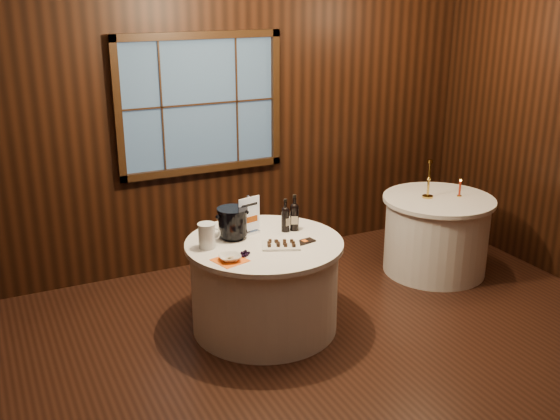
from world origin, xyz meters
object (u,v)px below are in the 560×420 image
ice_bucket (233,222)px  red_candle (460,190)px  port_bottle_left (285,217)px  port_bottle_right (294,215)px  grape_bunch (245,254)px  brass_candlestick (428,184)px  glass_pitcher (207,236)px  sign_stand (249,221)px  chocolate_plate (281,245)px  cracker_bowl (230,258)px  chocolate_box (305,242)px  side_table (436,234)px  main_table (265,285)px

ice_bucket → red_candle: ice_bucket is taller
port_bottle_left → port_bottle_right: (0.08, -0.01, 0.01)m
grape_bunch → brass_candlestick: (2.16, 0.57, 0.12)m
port_bottle_right → brass_candlestick: (1.57, 0.23, 0.00)m
grape_bunch → glass_pitcher: bearing=125.0°
ice_bucket → brass_candlestick: size_ratio=0.68×
sign_stand → glass_pitcher: 0.44m
ice_bucket → chocolate_plate: size_ratio=0.73×
chocolate_plate → cracker_bowl: 0.47m
port_bottle_right → glass_pitcher: size_ratio=1.54×
cracker_bowl → port_bottle_left: bearing=30.0°
sign_stand → ice_bucket: sign_stand is taller
chocolate_box → red_candle: red_candle is taller
chocolate_box → grape_bunch: grape_bunch is taller
chocolate_plate → glass_pitcher: glass_pitcher is taller
side_table → cracker_bowl: 2.48m
side_table → glass_pitcher: size_ratio=5.34×
red_candle → brass_candlestick: bearing=160.7°
chocolate_plate → glass_pitcher: 0.58m
sign_stand → chocolate_plate: bearing=-85.6°
chocolate_plate → grape_bunch: size_ratio=2.16×
sign_stand → main_table: bearing=-92.0°
ice_bucket → cracker_bowl: ice_bucket is taller
glass_pitcher → red_candle: size_ratio=1.17×
main_table → cracker_bowl: cracker_bowl is taller
port_bottle_left → chocolate_plate: size_ratio=0.81×
sign_stand → ice_bucket: (-0.16, -0.03, 0.02)m
main_table → side_table: 2.02m
port_bottle_left → glass_pitcher: bearing=166.4°
main_table → grape_bunch: size_ratio=7.86×
cracker_bowl → brass_candlestick: 2.37m
sign_stand → red_candle: bearing=-12.1°
main_table → port_bottle_right: 0.63m
main_table → port_bottle_left: bearing=27.4°
sign_stand → cracker_bowl: sign_stand is taller
main_table → red_candle: 2.26m
chocolate_plate → cracker_bowl: size_ratio=2.14×
ice_bucket → red_candle: size_ratio=1.48×
sign_stand → cracker_bowl: bearing=-140.6°
chocolate_box → port_bottle_right: bearing=69.3°
sign_stand → port_bottle_left: 0.31m
side_table → main_table: bearing=-171.5°
grape_bunch → red_candle: bearing=10.7°
cracker_bowl → glass_pitcher: bearing=102.1°
grape_bunch → red_candle: red_candle is taller
port_bottle_left → grape_bunch: port_bottle_left is taller
side_table → glass_pitcher: (-2.46, -0.23, 0.48)m
grape_bunch → ice_bucket: bearing=81.8°
ice_bucket → cracker_bowl: size_ratio=1.56×
chocolate_box → grape_bunch: bearing=175.5°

